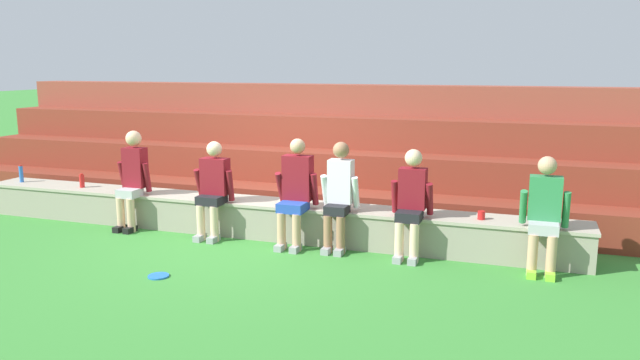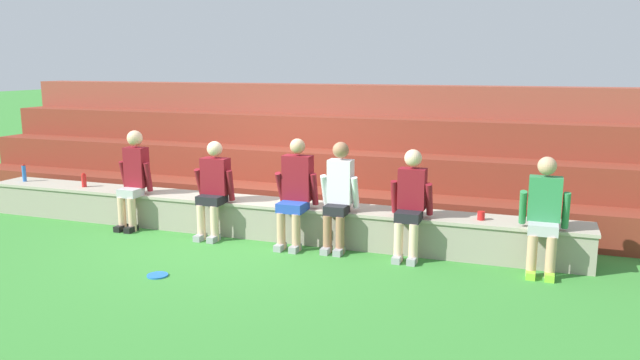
% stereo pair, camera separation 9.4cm
% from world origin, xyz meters
% --- Properties ---
extents(ground_plane, '(80.00, 80.00, 0.00)m').
position_xyz_m(ground_plane, '(0.00, 0.00, 0.00)').
color(ground_plane, '#388433').
extents(stone_seating_wall, '(8.78, 0.61, 0.48)m').
position_xyz_m(stone_seating_wall, '(0.00, 0.29, 0.26)').
color(stone_seating_wall, gray).
rests_on(stone_seating_wall, ground).
extents(brick_bleachers, '(11.56, 2.28, 1.99)m').
position_xyz_m(brick_bleachers, '(0.00, 2.31, 0.74)').
color(brick_bleachers, maroon).
rests_on(brick_bleachers, ground).
extents(person_far_left, '(0.49, 0.54, 1.40)m').
position_xyz_m(person_far_left, '(-1.74, 0.03, 0.75)').
color(person_far_left, '#DBAD89').
rests_on(person_far_left, ground).
extents(person_left_of_center, '(0.55, 0.50, 1.31)m').
position_xyz_m(person_left_of_center, '(-0.42, -0.02, 0.70)').
color(person_left_of_center, beige).
rests_on(person_left_of_center, ground).
extents(person_center, '(0.55, 0.57, 1.39)m').
position_xyz_m(person_center, '(0.77, -0.00, 0.73)').
color(person_center, tan).
rests_on(person_center, ground).
extents(person_right_of_center, '(0.48, 0.52, 1.37)m').
position_xyz_m(person_right_of_center, '(1.35, 0.02, 0.72)').
color(person_right_of_center, '#996B4C').
rests_on(person_right_of_center, ground).
extents(person_far_right, '(0.51, 0.56, 1.32)m').
position_xyz_m(person_far_right, '(2.27, 0.00, 0.70)').
color(person_far_right, beige).
rests_on(person_far_right, ground).
extents(person_rightmost_edge, '(0.54, 0.53, 1.32)m').
position_xyz_m(person_rightmost_edge, '(3.79, -0.04, 0.70)').
color(person_rightmost_edge, tan).
rests_on(person_rightmost_edge, ground).
extents(water_bottle_mid_left, '(0.06, 0.06, 0.28)m').
position_xyz_m(water_bottle_mid_left, '(-4.01, 0.28, 0.61)').
color(water_bottle_mid_left, blue).
rests_on(water_bottle_mid_left, stone_seating_wall).
extents(water_bottle_center_gap, '(0.07, 0.07, 0.22)m').
position_xyz_m(water_bottle_center_gap, '(-2.81, 0.24, 0.58)').
color(water_bottle_center_gap, red).
rests_on(water_bottle_center_gap, stone_seating_wall).
extents(plastic_cup_middle, '(0.09, 0.09, 0.10)m').
position_xyz_m(plastic_cup_middle, '(3.08, 0.23, 0.53)').
color(plastic_cup_middle, red).
rests_on(plastic_cup_middle, stone_seating_wall).
extents(frisbee, '(0.23, 0.23, 0.02)m').
position_xyz_m(frisbee, '(-0.23, -1.64, 0.01)').
color(frisbee, blue).
rests_on(frisbee, ground).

